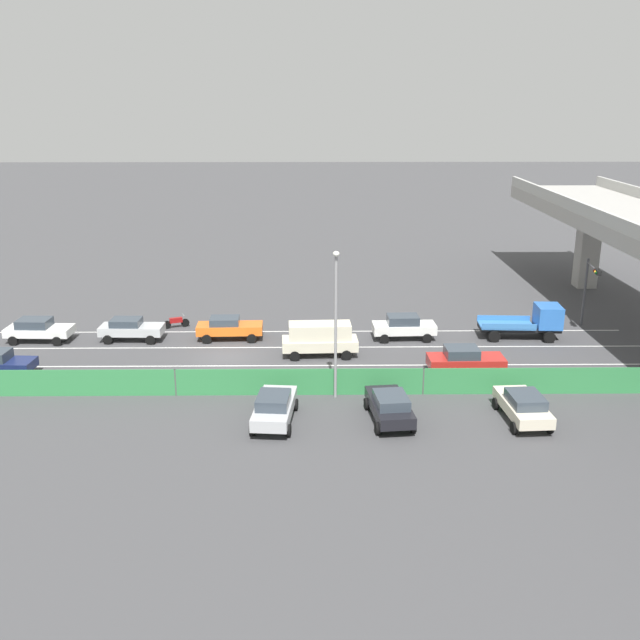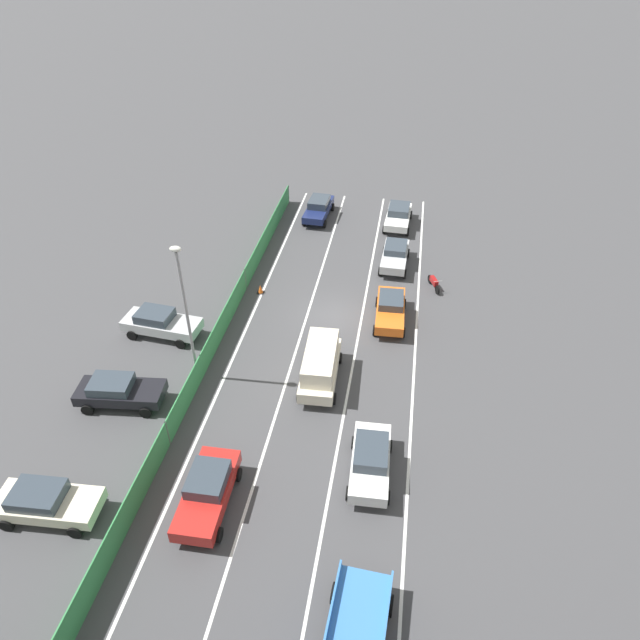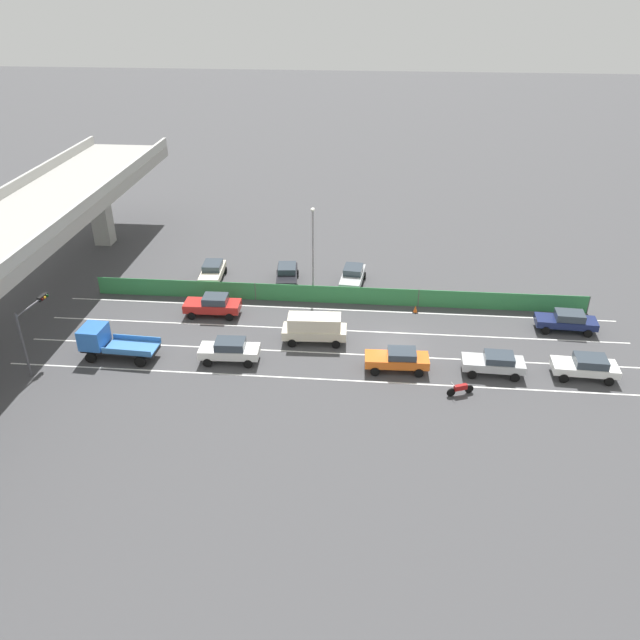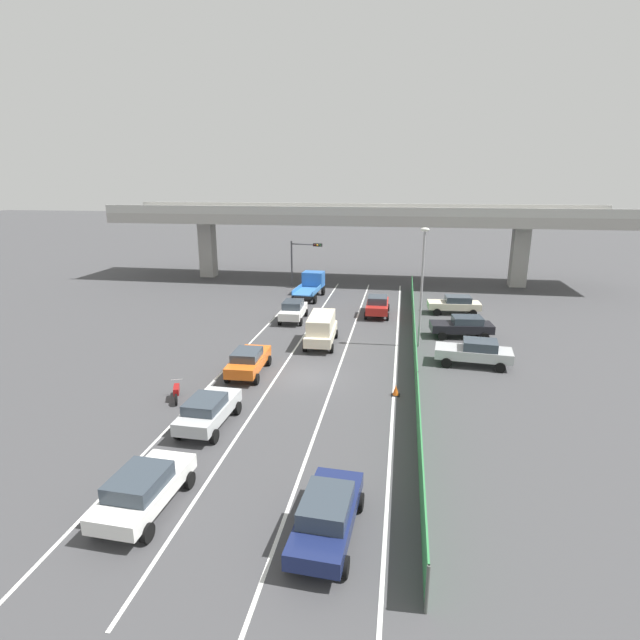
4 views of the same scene
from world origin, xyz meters
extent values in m
plane|color=#424244|center=(0.00, 0.00, 0.00)|extent=(300.00, 300.00, 0.00)
cube|color=silver|center=(-5.22, 4.87, 0.00)|extent=(0.14, 45.74, 0.01)
cube|color=silver|center=(-1.74, 4.87, 0.00)|extent=(0.14, 45.74, 0.01)
cube|color=silver|center=(1.74, 4.87, 0.00)|extent=(0.14, 45.74, 0.01)
cube|color=silver|center=(5.22, 4.87, 0.00)|extent=(0.14, 45.74, 0.01)
cube|color=#338447|center=(6.43, 4.87, 0.78)|extent=(0.06, 41.74, 1.56)
cylinder|color=#4C514C|center=(6.43, -16.00, 0.78)|extent=(0.10, 0.10, 1.56)
cylinder|color=#4C514C|center=(6.43, -2.09, 0.78)|extent=(0.10, 0.10, 1.56)
cylinder|color=#4C514C|center=(6.43, 11.82, 0.78)|extent=(0.10, 0.10, 1.56)
cube|color=beige|center=(-0.10, 6.08, 0.82)|extent=(2.05, 4.93, 0.67)
cube|color=beige|center=(-0.10, 6.08, 1.67)|extent=(1.79, 4.05, 1.02)
cylinder|color=black|center=(-1.10, 7.69, 0.32)|extent=(0.25, 0.65, 0.64)
cylinder|color=black|center=(0.75, 7.77, 0.32)|extent=(0.25, 0.65, 0.64)
cylinder|color=black|center=(-0.96, 4.39, 0.32)|extent=(0.25, 0.65, 0.64)
cylinder|color=black|center=(0.89, 4.47, 0.32)|extent=(0.25, 0.65, 0.64)
cube|color=silver|center=(-3.43, 11.95, 0.80)|extent=(1.88, 4.38, 0.63)
cube|color=#333D47|center=(-3.43, 11.85, 1.41)|extent=(1.59, 2.17, 0.59)
cylinder|color=black|center=(-4.35, 13.38, 0.32)|extent=(0.24, 0.65, 0.64)
cylinder|color=black|center=(-2.62, 13.44, 0.32)|extent=(0.24, 0.65, 0.64)
cylinder|color=black|center=(-4.24, 10.45, 0.32)|extent=(0.24, 0.65, 0.64)
cylinder|color=black|center=(-2.52, 10.51, 0.32)|extent=(0.24, 0.65, 0.64)
cube|color=#B7BABC|center=(-3.37, -6.83, 0.78)|extent=(1.87, 4.35, 0.59)
cube|color=#333D47|center=(-3.38, -7.19, 1.31)|extent=(1.58, 2.04, 0.48)
cylinder|color=black|center=(-4.18, -5.34, 0.32)|extent=(0.24, 0.65, 0.64)
cylinder|color=black|center=(-2.45, -5.40, 0.32)|extent=(0.24, 0.65, 0.64)
cylinder|color=black|center=(-4.28, -8.26, 0.32)|extent=(0.24, 0.65, 0.64)
cylinder|color=black|center=(-2.55, -8.31, 0.32)|extent=(0.24, 0.65, 0.64)
cube|color=white|center=(-3.24, -13.12, 0.76)|extent=(2.02, 4.49, 0.55)
cube|color=#333D47|center=(-3.25, -13.43, 1.31)|extent=(1.71, 2.20, 0.57)
cylinder|color=black|center=(-4.10, -11.58, 0.32)|extent=(0.25, 0.65, 0.64)
cylinder|color=black|center=(-2.26, -11.66, 0.32)|extent=(0.25, 0.65, 0.64)
cylinder|color=black|center=(-4.22, -14.58, 0.32)|extent=(0.25, 0.65, 0.64)
cylinder|color=black|center=(-2.38, -14.66, 0.32)|extent=(0.25, 0.65, 0.64)
cube|color=orange|center=(-3.51, -0.11, 0.79)|extent=(1.87, 4.56, 0.62)
cube|color=#333D47|center=(-3.50, -0.44, 1.34)|extent=(1.58, 2.03, 0.49)
cylinder|color=black|center=(-4.42, 1.40, 0.32)|extent=(0.24, 0.65, 0.64)
cylinder|color=black|center=(-2.70, 1.45, 0.32)|extent=(0.24, 0.65, 0.64)
cylinder|color=black|center=(-4.32, -1.67, 0.32)|extent=(0.24, 0.65, 0.64)
cylinder|color=black|center=(-2.60, -1.61, 0.32)|extent=(0.24, 0.65, 0.64)
cube|color=red|center=(3.40, 14.84, 0.82)|extent=(1.92, 4.60, 0.67)
cube|color=#333D47|center=(3.40, 14.56, 1.44)|extent=(1.65, 1.99, 0.58)
cylinder|color=black|center=(2.45, 16.37, 0.32)|extent=(0.23, 0.64, 0.64)
cylinder|color=black|center=(4.28, 16.41, 0.32)|extent=(0.23, 0.64, 0.64)
cylinder|color=black|center=(2.51, 13.27, 0.32)|extent=(0.23, 0.64, 0.64)
cylinder|color=black|center=(4.34, 13.31, 0.32)|extent=(0.23, 0.64, 0.64)
cube|color=navy|center=(3.34, -13.44, 0.76)|extent=(1.97, 4.73, 0.56)
cube|color=#333D47|center=(3.33, -13.64, 1.33)|extent=(1.62, 2.24, 0.58)
cylinder|color=black|center=(2.57, -11.81, 0.32)|extent=(0.26, 0.65, 0.64)
cylinder|color=black|center=(4.28, -11.91, 0.32)|extent=(0.26, 0.65, 0.64)
cylinder|color=black|center=(2.40, -14.96, 0.32)|extent=(0.26, 0.65, 0.64)
cylinder|color=black|center=(4.11, -15.06, 0.32)|extent=(0.26, 0.65, 0.64)
cube|color=#3875BC|center=(-3.68, 19.09, 0.90)|extent=(2.27, 3.81, 0.10)
cube|color=#3875BC|center=(-4.67, 19.14, 1.10)|extent=(0.28, 3.70, 0.40)
cube|color=#3875BC|center=(-2.69, 19.04, 1.10)|extent=(0.28, 3.70, 0.40)
cylinder|color=black|center=(-4.77, 18.18, 0.40)|extent=(0.30, 0.81, 0.80)
cylinder|color=black|center=(-2.70, 18.06, 0.40)|extent=(0.30, 0.81, 0.80)
cylinder|color=black|center=(-6.45, -3.69, 0.30)|extent=(0.32, 0.59, 0.60)
cylinder|color=black|center=(-5.95, -4.95, 0.30)|extent=(0.32, 0.59, 0.60)
cube|color=maroon|center=(-6.20, -4.32, 0.58)|extent=(0.60, 0.96, 0.36)
cylinder|color=#B2B2B2|center=(-6.41, -3.80, 0.92)|extent=(0.57, 0.25, 0.03)
cube|color=#B2B5B7|center=(10.04, 3.64, 0.79)|extent=(4.84, 2.23, 0.63)
cube|color=#333D47|center=(10.41, 3.60, 1.39)|extent=(2.20, 1.78, 0.56)
cylinder|color=black|center=(8.37, 2.88, 0.32)|extent=(0.66, 0.28, 0.64)
cylinder|color=black|center=(8.53, 4.69, 0.32)|extent=(0.66, 0.28, 0.64)
cylinder|color=black|center=(11.54, 2.59, 0.32)|extent=(0.66, 0.28, 0.64)
cylinder|color=black|center=(11.71, 4.40, 0.32)|extent=(0.66, 0.28, 0.64)
cube|color=black|center=(9.91, 9.55, 0.78)|extent=(4.67, 2.26, 0.60)
cube|color=#333D47|center=(10.31, 9.59, 1.33)|extent=(2.26, 1.80, 0.52)
cylinder|color=black|center=(8.48, 8.50, 0.32)|extent=(0.66, 0.28, 0.64)
cylinder|color=black|center=(8.29, 10.29, 0.32)|extent=(0.66, 0.28, 0.64)
cylinder|color=black|center=(11.53, 8.81, 0.32)|extent=(0.66, 0.28, 0.64)
cylinder|color=black|center=(11.34, 10.61, 0.32)|extent=(0.66, 0.28, 0.64)
cube|color=beige|center=(9.97, 16.44, 0.77)|extent=(4.57, 2.08, 0.58)
cube|color=#333D47|center=(10.30, 16.46, 1.33)|extent=(2.22, 1.73, 0.54)
cylinder|color=black|center=(8.51, 15.44, 0.32)|extent=(0.65, 0.26, 0.64)
cylinder|color=black|center=(8.40, 17.26, 0.32)|extent=(0.65, 0.26, 0.64)
cylinder|color=black|center=(11.54, 15.61, 0.32)|extent=(0.65, 0.26, 0.64)
cylinder|color=black|center=(11.44, 17.44, 0.32)|extent=(0.65, 0.26, 0.64)
cylinder|color=gray|center=(6.75, 6.86, 3.99)|extent=(0.16, 0.16, 7.98)
ellipsoid|color=silver|center=(6.75, 6.86, 8.16)|extent=(0.60, 0.36, 0.28)
cone|color=orange|center=(5.33, -1.82, 0.30)|extent=(0.36, 0.36, 0.61)
cube|color=black|center=(5.33, -1.82, 0.01)|extent=(0.47, 0.47, 0.03)
camera|label=1|loc=(44.40, 5.57, 16.01)|focal=40.83mm
camera|label=2|loc=(-3.98, 29.03, 21.72)|focal=31.98mm
camera|label=3|loc=(-41.90, 1.89, 24.99)|focal=35.74mm
camera|label=4|loc=(5.39, -27.11, 11.31)|focal=27.86mm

